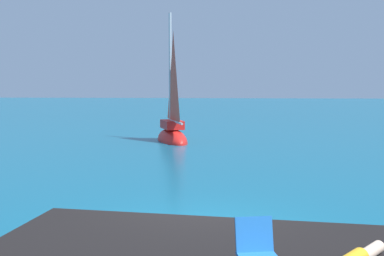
# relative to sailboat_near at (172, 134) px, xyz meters

# --- Properties ---
(ground_plane) EXTENTS (160.00, 160.00, 0.00)m
(ground_plane) POSITION_rel_sailboat_near_xyz_m (2.41, -14.62, -0.39)
(ground_plane) COLOR #0F5675
(boulder_seaward) EXTENTS (1.31, 1.29, 0.76)m
(boulder_seaward) POSITION_rel_sailboat_near_xyz_m (-0.23, -16.02, -0.39)
(boulder_seaward) COLOR black
(boulder_seaward) RESTS_ON ground
(boulder_inland) EXTENTS (1.23, 1.44, 0.96)m
(boulder_inland) POSITION_rel_sailboat_near_xyz_m (0.85, -15.97, -0.39)
(boulder_inland) COLOR black
(boulder_inland) RESTS_ON ground
(sailboat_near) EXTENTS (2.53, 4.00, 7.21)m
(sailboat_near) POSITION_rel_sailboat_near_xyz_m (0.00, 0.00, 0.00)
(sailboat_near) COLOR red
(sailboat_near) RESTS_ON ground
(beach_chair) EXTENTS (0.59, 0.68, 0.80)m
(beach_chair) POSITION_rel_sailboat_near_xyz_m (3.28, -18.72, 0.60)
(beach_chair) COLOR blue
(beach_chair) RESTS_ON shore_ledge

